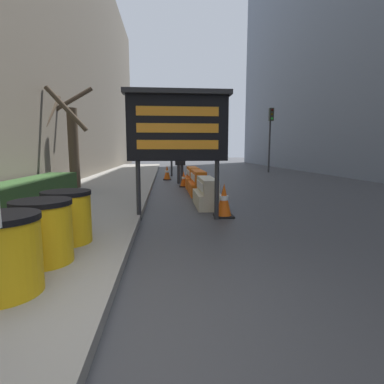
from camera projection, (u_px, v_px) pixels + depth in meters
The scene contains 16 objects.
ground_plane at pixel (105, 324), 2.65m from camera, with size 120.00×120.00×0.00m, color #3F3F42.
hedge_strip at pixel (10, 198), 6.70m from camera, with size 0.90×7.10×0.64m.
bare_tree at pixel (70, 137), 10.99m from camera, with size 1.85×1.97×3.90m.
barrel_drum_foreground at pixel (3, 254), 2.87m from camera, with size 0.71×0.71×0.79m.
barrel_drum_middle at pixel (43, 231), 3.68m from camera, with size 0.71×0.71×0.79m.
barrel_drum_back at pixel (67, 217), 4.50m from camera, with size 0.71×0.71×0.79m.
message_board at pixel (178, 127), 6.31m from camera, with size 2.25×0.36×2.76m.
jersey_barrier_cream at pixel (207, 194), 8.17m from camera, with size 0.64×1.66×0.78m.
jersey_barrier_orange_far at pixel (198, 184), 10.32m from camera, with size 0.62×1.67×0.83m.
jersey_barrier_orange_near at pixel (193, 178), 12.39m from camera, with size 0.63×1.82×0.83m.
traffic_cone_near at pixel (224, 201), 6.85m from camera, with size 0.44×0.44×0.78m.
traffic_cone_mid at pixel (167, 173), 15.46m from camera, with size 0.43×0.43×0.76m.
traffic_cone_far at pixel (184, 179), 12.51m from camera, with size 0.37×0.37×0.66m.
traffic_light_near_curb at pixel (171, 133), 17.32m from camera, with size 0.28×0.44×3.41m.
traffic_light_far_side at pixel (271, 126), 20.26m from camera, with size 0.28×0.45×4.33m.
pedestrian_worker at pixel (180, 161), 13.68m from camera, with size 0.46×0.28×1.74m.
Camera 1 is at (0.55, -2.52, 1.53)m, focal length 28.00 mm.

